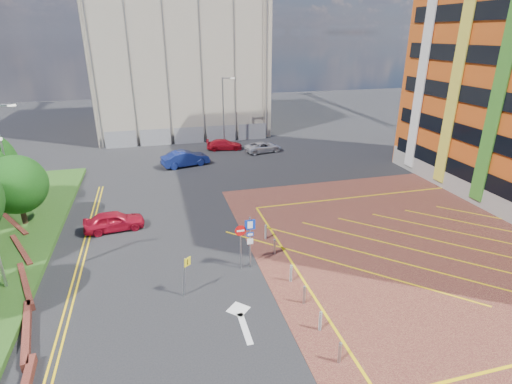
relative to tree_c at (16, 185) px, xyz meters
name	(u,v)px	position (x,y,z in m)	size (l,w,h in m)	color
ground	(246,277)	(13.50, -10.00, -3.19)	(140.00, 140.00, 0.00)	black
forecourt	(458,246)	(27.50, -10.00, -3.18)	(26.00, 26.00, 0.02)	brown
retaining_wall	(22,286)	(1.70, -8.00, -2.99)	(6.06, 20.33, 0.40)	brown
tree_c	(16,185)	(0.00, 0.00, 0.00)	(4.00, 4.00, 4.90)	#3D2B1C
lamp_left_far	(5,156)	(-0.92, 2.00, 1.47)	(1.53, 0.16, 8.00)	#9EA0A8
lamp_back	(224,109)	(17.58, 18.00, 1.17)	(1.53, 0.16, 8.00)	#9EA0A8
sign_cluster	(247,238)	(13.80, -9.02, -1.24)	(1.17, 0.12, 3.20)	#9EA0A8
warning_sign	(185,272)	(10.17, -10.79, -1.76)	(0.55, 0.38, 2.24)	#9EA0A8
bollard_row	(295,281)	(15.80, -11.67, -2.72)	(0.14, 11.14, 0.90)	#9EA0A8
construction_building	(177,46)	(13.50, 30.00, 7.81)	(21.20, 19.20, 22.00)	#B7A895
construction_fence	(197,135)	(14.50, 20.00, -2.19)	(21.60, 0.06, 2.00)	gray
car_red_left	(114,221)	(6.08, -2.04, -2.51)	(1.61, 3.99, 1.36)	#AA0E23
car_blue_back	(185,158)	(12.19, 11.10, -2.40)	(1.67, 4.80, 1.58)	navy
car_red_back	(224,145)	(17.16, 16.15, -2.59)	(1.68, 4.12, 1.20)	#B10F1C
car_silver_back	(263,147)	(21.26, 13.99, -2.60)	(1.97, 4.27, 1.19)	silver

